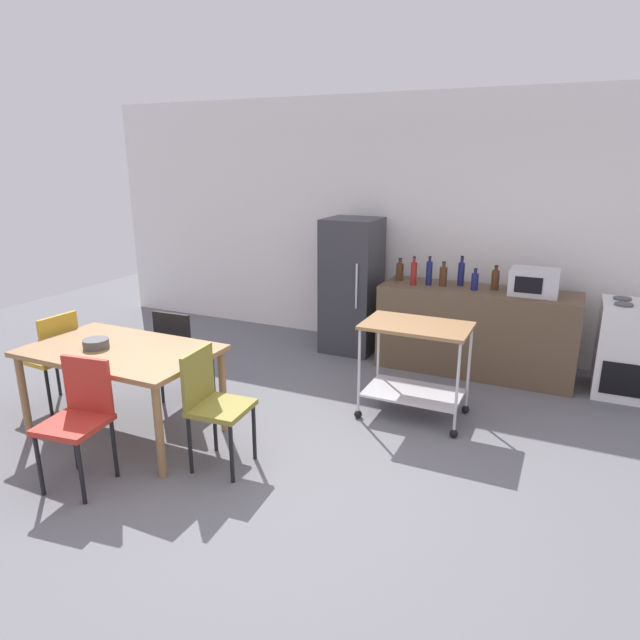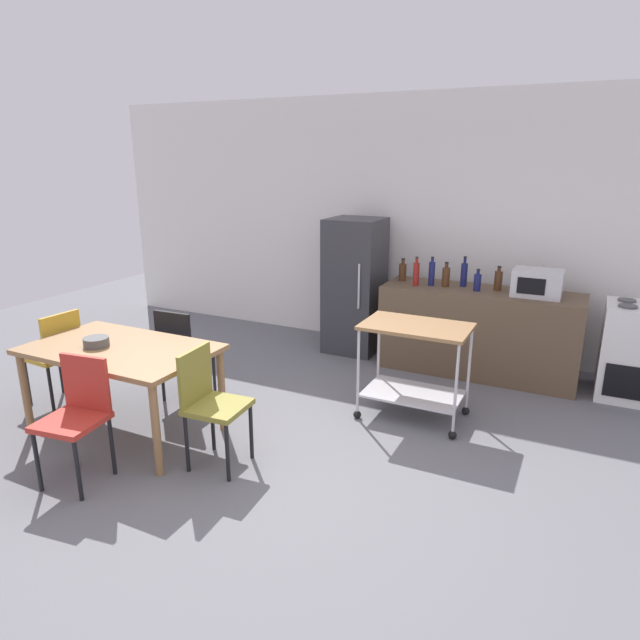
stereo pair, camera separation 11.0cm
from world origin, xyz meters
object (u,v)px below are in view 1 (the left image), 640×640
stove_oven (631,349)px  fruit_bowl (96,344)px  chair_mustard (54,354)px  bottle_vinegar (443,276)px  dining_table (121,358)px  bottle_hot_sauce (429,273)px  refrigerator (352,286)px  bottle_olive_oil (475,281)px  kitchen_cart (415,355)px  bottle_soda (414,273)px  bottle_sparkling_water (461,273)px  chair_olive (213,400)px  chair_black (181,349)px  bottle_sesame_oil (400,271)px  microwave (534,282)px  bottle_wine (495,279)px  chair_red (79,414)px

stove_oven → fruit_bowl: (-3.97, -2.73, 0.33)m
chair_mustard → bottle_vinegar: bottle_vinegar is taller
dining_table → bottle_hot_sauce: bearing=55.3°
dining_table → refrigerator: (0.89, 2.74, 0.10)m
refrigerator → bottle_olive_oil: size_ratio=6.92×
kitchen_cart → bottle_hot_sauce: size_ratio=2.97×
chair_mustard → bottle_soda: size_ratio=2.91×
stove_oven → bottle_olive_oil: bearing=-177.3°
kitchen_cart → fruit_bowl: 2.63m
bottle_sparkling_water → bottle_soda: bearing=-157.7°
chair_olive → fruit_bowl: 1.15m
chair_black → bottle_sparkling_water: 2.96m
dining_table → fruit_bowl: (-0.18, -0.07, 0.12)m
bottle_sesame_oil → bottle_soda: 0.26m
bottle_sparkling_water → microwave: bearing=-8.5°
fruit_bowl → bottle_hot_sauce: bearing=53.5°
refrigerator → stove_oven: bearing=-1.6°
bottle_wine → fruit_bowl: size_ratio=1.25×
chair_olive → bottle_hot_sauce: (0.87, 2.71, 0.51)m
dining_table → chair_black: (0.02, 0.72, -0.15)m
dining_table → chair_mustard: 0.96m
refrigerator → bottle_olive_oil: refrigerator is taller
refrigerator → bottle_sparkling_water: refrigerator is taller
bottle_wine → microwave: bearing=-12.1°
chair_red → bottle_hot_sauce: 3.67m
chair_black → bottle_sparkling_water: bottle_sparkling_water is taller
dining_table → kitchen_cart: kitchen_cart is taller
bottle_vinegar → bottle_olive_oil: bearing=-8.4°
chair_black → refrigerator: 2.22m
chair_red → microwave: microwave is taller
dining_table → chair_olive: size_ratio=1.69×
kitchen_cart → refrigerator: bearing=129.3°
bottle_wine → stove_oven: bearing=-1.9°
bottle_olive_oil → chair_red: bearing=-122.4°
bottle_hot_sauce → microwave: bearing=-0.1°
bottle_olive_oil → chair_olive: bearing=-116.9°
stove_oven → microwave: microwave is taller
chair_red → microwave: 4.23m
bottle_wine → microwave: size_ratio=0.54×
bottle_soda → microwave: size_ratio=0.67×
dining_table → bottle_sparkling_water: (2.13, 2.73, 0.36)m
chair_olive → chair_red: 0.91m
microwave → dining_table: bearing=-137.5°
kitchen_cart → stove_oven: bearing=37.5°
bottle_soda → bottle_sparkling_water: 0.50m
chair_black → bottle_wine: size_ratio=3.56×
chair_black → microwave: microwave is taller
dining_table → bottle_hot_sauce: (1.81, 2.62, 0.36)m
bottle_sesame_oil → bottle_sparkling_water: bottle_sparkling_water is taller
kitchen_cart → fruit_bowl: size_ratio=4.55×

